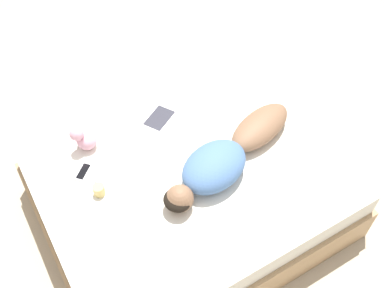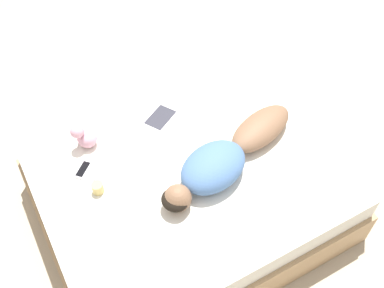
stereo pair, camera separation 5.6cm
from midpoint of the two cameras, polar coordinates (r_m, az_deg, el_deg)
name	(u,v)px [view 2 (the right image)]	position (r m, az deg, el deg)	size (l,w,h in m)	color
ground_plane	(188,211)	(3.46, -0.02, -8.49)	(12.00, 12.00, 0.00)	#B7A88E
bed	(188,193)	(3.26, -0.02, -6.24)	(1.68, 2.02, 0.49)	tan
person	(227,156)	(3.03, 4.94, -1.57)	(0.59, 1.23, 0.21)	brown
open_magazine	(173,123)	(3.35, -2.00, 2.67)	(0.56, 0.51, 0.01)	white
coffee_mug	(98,188)	(2.99, -11.38, -5.46)	(0.11, 0.08, 0.08)	tan
cell_phone	(83,169)	(3.15, -13.18, -3.16)	(0.15, 0.16, 0.01)	silver
plush_toy	(85,136)	(3.22, -13.00, 0.95)	(0.16, 0.17, 0.21)	#DB9EB2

